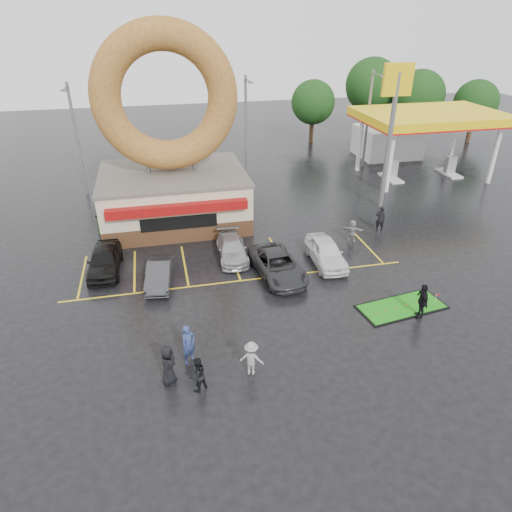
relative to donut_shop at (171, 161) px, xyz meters
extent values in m
plane|color=black|center=(3.00, -12.97, -4.46)|extent=(120.00, 120.00, 0.00)
cube|color=#472B19|center=(0.00, 0.03, -3.86)|extent=(10.00, 8.00, 1.20)
cube|color=beige|center=(0.00, 0.03, -2.11)|extent=(10.00, 8.00, 2.30)
cube|color=#59544C|center=(0.00, 0.03, -0.86)|extent=(10.20, 8.20, 0.20)
cube|color=maroon|center=(0.00, -4.27, -1.86)|extent=(9.00, 0.60, 0.60)
cylinder|color=slate|center=(-1.60, 0.03, -0.16)|extent=(0.30, 0.30, 1.20)
cylinder|color=slate|center=(1.60, 0.03, -0.16)|extent=(0.30, 0.30, 1.20)
torus|color=brown|center=(0.00, 0.03, 4.24)|extent=(9.60, 2.00, 9.60)
cylinder|color=silver|center=(18.00, 2.03, -1.96)|extent=(0.40, 0.40, 5.00)
cylinder|color=silver|center=(28.00, 2.03, -1.96)|extent=(0.40, 0.40, 5.00)
cylinder|color=silver|center=(18.00, 8.03, -1.96)|extent=(0.40, 0.40, 5.00)
cylinder|color=silver|center=(28.00, 8.03, -1.96)|extent=(0.40, 0.40, 5.00)
cube|color=silver|center=(23.00, 5.03, 0.79)|extent=(12.00, 8.00, 0.50)
cube|color=yellow|center=(23.00, 5.03, 1.09)|extent=(12.30, 8.30, 0.70)
cube|color=#99999E|center=(20.00, 5.03, -3.56)|extent=(0.90, 0.60, 1.60)
cube|color=#99999E|center=(26.00, 5.03, -3.56)|extent=(0.90, 0.60, 1.60)
cube|color=silver|center=(23.00, 12.03, -2.96)|extent=(6.00, 5.00, 3.00)
cylinder|color=slate|center=(16.00, -0.97, 0.54)|extent=(0.36, 0.36, 10.00)
cube|color=yellow|center=(16.00, -0.97, 5.04)|extent=(2.20, 0.30, 2.20)
cylinder|color=slate|center=(-7.00, 7.03, 0.04)|extent=(0.24, 0.24, 9.00)
cylinder|color=slate|center=(-7.00, 6.03, 4.24)|extent=(0.12, 2.00, 0.12)
cube|color=slate|center=(-7.00, 5.03, 4.19)|extent=(0.40, 0.18, 0.12)
cylinder|color=slate|center=(7.00, 8.03, 0.04)|extent=(0.24, 0.24, 9.00)
cylinder|color=slate|center=(7.00, 7.03, 4.24)|extent=(0.12, 2.00, 0.12)
cube|color=slate|center=(7.00, 6.03, 4.19)|extent=(0.40, 0.18, 0.12)
cylinder|color=slate|center=(19.00, 9.03, 0.04)|extent=(0.24, 0.24, 9.00)
cylinder|color=slate|center=(19.00, 8.03, 4.24)|extent=(0.12, 2.00, 0.12)
cube|color=slate|center=(19.00, 7.03, 4.19)|extent=(0.40, 0.18, 0.12)
cylinder|color=#332114|center=(29.00, 17.03, -3.02)|extent=(0.50, 0.50, 2.88)
sphere|color=#153311|center=(29.00, 17.03, 0.74)|extent=(5.60, 5.60, 5.60)
cylinder|color=#332114|center=(35.00, 15.03, -3.20)|extent=(0.50, 0.50, 2.52)
sphere|color=#153311|center=(35.00, 15.03, 0.09)|extent=(4.90, 4.90, 4.90)
cylinder|color=#332114|center=(25.00, 21.03, -2.84)|extent=(0.50, 0.50, 3.24)
sphere|color=#153311|center=(25.00, 21.03, 1.39)|extent=(6.30, 6.30, 6.30)
cylinder|color=#332114|center=(17.00, 19.03, -3.20)|extent=(0.50, 0.50, 2.52)
sphere|color=#153311|center=(17.00, 19.03, 0.09)|extent=(4.90, 4.90, 4.90)
imported|color=black|center=(-4.64, -6.71, -3.70)|extent=(2.02, 4.55, 1.52)
imported|color=#303133|center=(-1.56, -8.81, -3.84)|extent=(1.80, 3.94, 1.25)
imported|color=#9E9FA3|center=(3.01, -6.68, -3.85)|extent=(1.91, 4.31, 1.23)
imported|color=#2D2D2F|center=(5.22, -9.47, -3.76)|extent=(2.80, 5.24, 1.40)
imported|color=silver|center=(8.51, -8.65, -3.72)|extent=(1.90, 4.43, 1.49)
imported|color=navy|center=(-0.52, -15.79, -3.50)|extent=(0.84, 0.78, 1.92)
imported|color=black|center=(-0.34, -17.57, -3.67)|extent=(0.98, 0.92, 1.60)
imported|color=gray|center=(1.99, -17.12, -3.65)|extent=(1.21, 0.98, 1.63)
imported|color=black|center=(-1.47, -16.89, -3.53)|extent=(0.85, 1.05, 1.87)
imported|color=black|center=(11.23, -14.98, -3.51)|extent=(0.63, 1.18, 1.91)
imported|color=gray|center=(11.26, -6.25, -3.68)|extent=(1.50, 1.06, 1.56)
imported|color=black|center=(13.87, -5.07, -3.54)|extent=(0.76, 0.58, 1.85)
cube|color=#1E491C|center=(-4.50, -0.76, -3.81)|extent=(1.92, 1.39, 1.30)
cube|color=black|center=(10.76, -14.07, -4.44)|extent=(4.89, 2.66, 0.05)
cube|color=#1C8315|center=(10.76, -14.07, -4.41)|extent=(4.65, 2.42, 0.03)
cylinder|color=silver|center=(12.69, -14.11, -4.15)|extent=(0.02, 0.02, 0.53)
cube|color=red|center=(12.76, -14.11, -3.94)|extent=(0.14, 0.01, 0.10)
camera|label=1|loc=(-1.11, -31.68, 9.39)|focal=32.00mm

